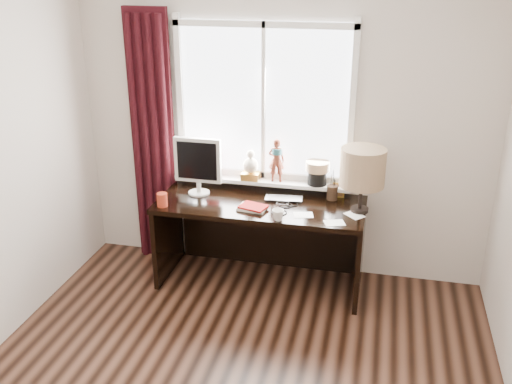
% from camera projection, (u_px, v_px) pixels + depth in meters
% --- Properties ---
extents(wall_back, '(3.50, 0.00, 2.60)m').
position_uv_depth(wall_back, '(282.00, 126.00, 4.77)').
color(wall_back, beige).
rests_on(wall_back, ground).
extents(laptop, '(0.33, 0.23, 0.02)m').
position_uv_depth(laptop, '(284.00, 199.00, 4.71)').
color(laptop, silver).
rests_on(laptop, desk).
extents(mug, '(0.12, 0.12, 0.09)m').
position_uv_depth(mug, '(278.00, 215.00, 4.33)').
color(mug, white).
rests_on(mug, desk).
extents(red_cup, '(0.09, 0.09, 0.11)m').
position_uv_depth(red_cup, '(162.00, 200.00, 4.58)').
color(red_cup, '#9F2C17').
rests_on(red_cup, desk).
extents(window, '(1.52, 0.21, 1.40)m').
position_uv_depth(window, '(266.00, 126.00, 4.74)').
color(window, white).
rests_on(window, ground).
extents(curtain, '(0.38, 0.09, 2.25)m').
position_uv_depth(curtain, '(153.00, 142.00, 4.99)').
color(curtain, black).
rests_on(curtain, floor).
extents(desk, '(1.70, 0.70, 0.75)m').
position_uv_depth(desk, '(263.00, 225.00, 4.84)').
color(desk, black).
rests_on(desk, floor).
extents(monitor, '(0.40, 0.18, 0.49)m').
position_uv_depth(monitor, '(198.00, 163.00, 4.74)').
color(monitor, beige).
rests_on(monitor, desk).
extents(notebook_stack, '(0.25, 0.20, 0.03)m').
position_uv_depth(notebook_stack, '(253.00, 207.00, 4.54)').
color(notebook_stack, beige).
rests_on(notebook_stack, desk).
extents(brush_holder, '(0.09, 0.09, 0.25)m').
position_uv_depth(brush_holder, '(332.00, 192.00, 4.71)').
color(brush_holder, black).
rests_on(brush_holder, desk).
extents(icon_frame, '(0.10, 0.03, 0.13)m').
position_uv_depth(icon_frame, '(338.00, 190.00, 4.74)').
color(icon_frame, gold).
rests_on(icon_frame, desk).
extents(table_lamp, '(0.35, 0.35, 0.52)m').
position_uv_depth(table_lamp, '(363.00, 168.00, 4.36)').
color(table_lamp, black).
rests_on(table_lamp, desk).
extents(loose_papers, '(0.57, 0.35, 0.00)m').
position_uv_depth(loose_papers, '(331.00, 218.00, 4.39)').
color(loose_papers, white).
rests_on(loose_papers, desk).
extents(desk_cables, '(0.22, 0.33, 0.01)m').
position_uv_depth(desk_cables, '(284.00, 208.00, 4.55)').
color(desk_cables, black).
rests_on(desk_cables, desk).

